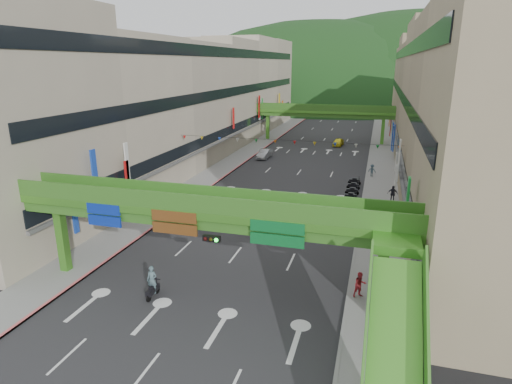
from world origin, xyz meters
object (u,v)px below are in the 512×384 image
(car_silver, at_px, (264,154))
(car_yellow, at_px, (338,142))
(scooter_rider_mid, at_px, (254,205))
(overpass_near, at_px, (214,224))
(pedestrian_red, at_px, (360,287))
(scooter_rider_near, at_px, (152,283))

(car_silver, relative_size, car_yellow, 1.10)
(scooter_rider_mid, bearing_deg, car_silver, 102.62)
(overpass_near, xyz_separation_m, pedestrian_red, (8.87, 2.62, -4.35))
(overpass_near, relative_size, car_yellow, 7.00)
(pedestrian_red, bearing_deg, scooter_rider_mid, 98.71)
(scooter_rider_mid, bearing_deg, pedestrian_red, -51.14)
(scooter_rider_near, height_order, car_silver, scooter_rider_near)
(scooter_rider_mid, height_order, car_yellow, scooter_rider_mid)
(scooter_rider_mid, relative_size, car_silver, 0.42)
(overpass_near, xyz_separation_m, scooter_rider_mid, (-2.17, 16.32, -4.28))
(scooter_rider_near, height_order, pedestrian_red, scooter_rider_near)
(scooter_rider_mid, bearing_deg, scooter_rider_near, -96.15)
(scooter_rider_mid, relative_size, car_yellow, 0.46)
(scooter_rider_near, bearing_deg, scooter_rider_mid, 83.85)
(scooter_rider_near, distance_m, pedestrian_red, 13.37)
(scooter_rider_near, distance_m, scooter_rider_mid, 17.33)
(scooter_rider_mid, relative_size, pedestrian_red, 1.07)
(car_silver, height_order, car_yellow, car_silver)
(car_yellow, bearing_deg, scooter_rider_mid, -90.43)
(car_yellow, distance_m, pedestrian_red, 54.04)
(scooter_rider_mid, xyz_separation_m, pedestrian_red, (11.04, -13.70, -0.07))
(pedestrian_red, bearing_deg, car_silver, 82.92)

